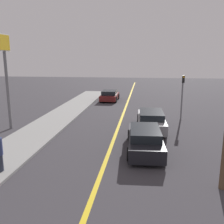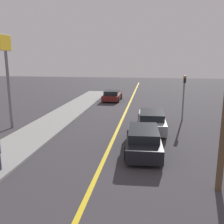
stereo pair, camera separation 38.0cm
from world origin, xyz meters
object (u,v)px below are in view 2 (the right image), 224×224
object	(u,v)px
car_ahead_center	(151,120)
car_far_distant	(112,96)
roadside_sign	(7,63)
car_near_right_lane	(143,139)
traffic_light	(184,93)

from	to	relation	value
car_ahead_center	car_far_distant	world-z (taller)	car_ahead_center
car_ahead_center	roadside_sign	size ratio (longest dim) A/B	0.76
car_near_right_lane	traffic_light	size ratio (longest dim) A/B	1.37
car_far_distant	roadside_sign	bearing A→B (deg)	-112.51
traffic_light	car_ahead_center	bearing A→B (deg)	-129.16
car_near_right_lane	car_far_distant	size ratio (longest dim) A/B	1.22
car_ahead_center	traffic_light	distance (m)	4.16
car_near_right_lane	car_ahead_center	xyz separation A→B (m)	(0.44, 4.17, 0.01)
car_ahead_center	car_far_distant	size ratio (longest dim) A/B	1.22
roadside_sign	car_far_distant	bearing A→B (deg)	66.64
car_near_right_lane	car_far_distant	world-z (taller)	car_near_right_lane
car_near_right_lane	car_far_distant	xyz separation A→B (m)	(-3.95, 15.33, -0.05)
car_near_right_lane	traffic_light	xyz separation A→B (m)	(2.88, 7.17, 1.55)
traffic_light	roadside_sign	size ratio (longest dim) A/B	0.55
car_near_right_lane	car_ahead_center	distance (m)	4.19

